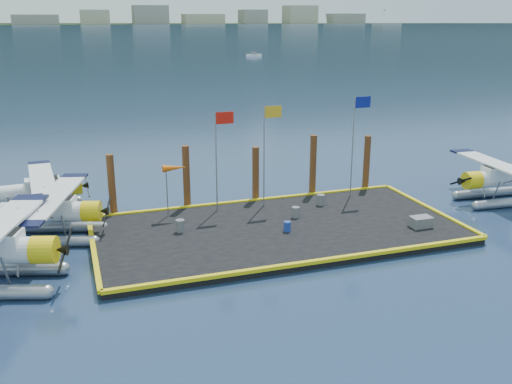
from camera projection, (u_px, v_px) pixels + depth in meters
ground at (278, 234)px, 32.06m from camera, size 4000.00×4000.00×0.00m
dock at (278, 230)px, 32.00m from camera, size 20.00×10.00×0.40m
dock_bumpers at (278, 225)px, 31.92m from camera, size 20.25×10.25×0.18m
far_backdrop at (146, 17)px, 1675.94m from camera, size 3050.00×2050.00×810.00m
seaplane_b at (48, 215)px, 30.84m from camera, size 8.62×9.25×3.30m
seaplane_c at (37, 193)px, 34.87m from camera, size 7.93×8.74×3.10m
seaplane_d at (504, 180)px, 37.16m from camera, size 8.58×9.46×3.36m
drum_0 at (180, 226)px, 31.14m from camera, size 0.49×0.49×0.69m
drum_1 at (287, 226)px, 31.25m from camera, size 0.39×0.39×0.55m
drum_4 at (321, 200)px, 35.57m from camera, size 0.48×0.48×0.68m
drum_5 at (296, 212)px, 33.39m from camera, size 0.45×0.45×0.63m
crate at (421, 222)px, 31.90m from camera, size 1.18×0.78×0.59m
flagpole_red at (219, 146)px, 33.51m from camera, size 1.14×0.08×6.00m
flagpole_yellow at (267, 141)px, 34.38m from camera, size 1.14×0.08×6.20m
flagpole_blue at (356, 132)px, 36.15m from camera, size 1.14×0.08×6.50m
windsock at (174, 169)px, 33.02m from camera, size 1.40×0.44×3.12m
piling_0 at (112, 187)px, 33.78m from camera, size 0.44×0.44×4.00m
piling_1 at (187, 179)px, 35.12m from camera, size 0.44×0.44×4.20m
piling_2 at (256, 176)px, 36.54m from camera, size 0.44×0.44×3.80m
piling_3 at (313, 167)px, 37.69m from camera, size 0.44×0.44×4.30m
piling_4 at (366, 165)px, 38.95m from camera, size 0.44×0.44×4.00m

